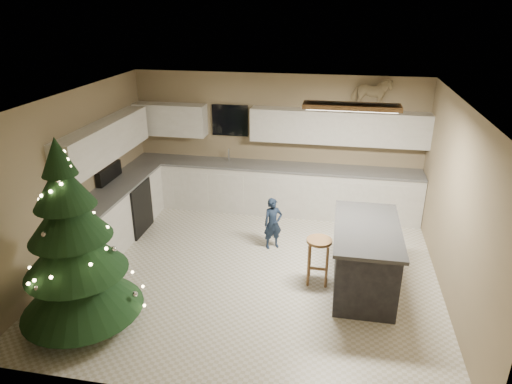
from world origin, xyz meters
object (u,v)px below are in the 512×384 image
(christmas_tree, at_px, (74,254))
(rocking_horse, at_px, (371,94))
(toddler, at_px, (273,223))
(bar_stool, at_px, (319,250))
(island, at_px, (365,257))

(christmas_tree, distance_m, rocking_horse, 5.43)
(toddler, xyz_separation_m, rocking_horse, (1.46, 1.56, 1.87))
(rocking_horse, bearing_deg, bar_stool, 167.32)
(island, distance_m, christmas_tree, 3.83)
(bar_stool, distance_m, toddler, 1.20)
(bar_stool, xyz_separation_m, toddler, (-0.79, 0.89, -0.09))
(christmas_tree, height_order, toddler, christmas_tree)
(bar_stool, xyz_separation_m, rocking_horse, (0.67, 2.45, 1.79))
(island, xyz_separation_m, bar_stool, (-0.64, 0.00, 0.04))
(island, xyz_separation_m, toddler, (-1.44, 0.89, -0.04))
(island, height_order, toddler, island)
(bar_stool, distance_m, christmas_tree, 3.24)
(bar_stool, bearing_deg, toddler, 131.77)
(christmas_tree, bearing_deg, toddler, 49.00)
(christmas_tree, bearing_deg, rocking_horse, 48.12)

